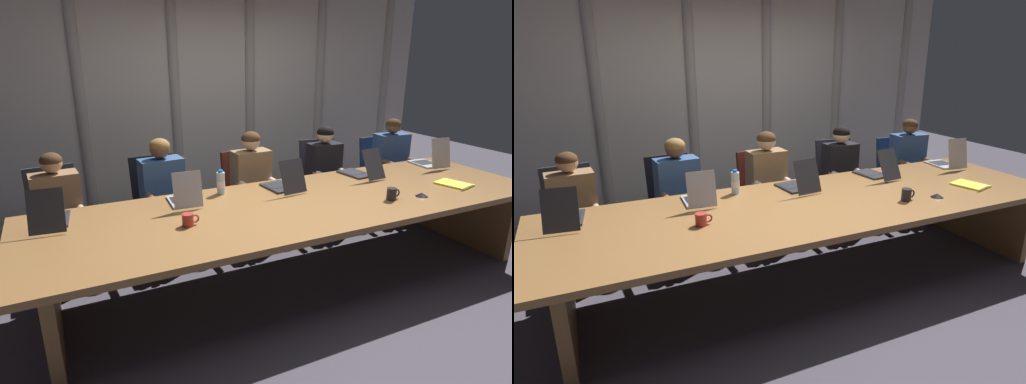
% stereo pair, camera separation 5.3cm
% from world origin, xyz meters
% --- Properties ---
extents(ground_plane, '(12.59, 12.59, 0.00)m').
position_xyz_m(ground_plane, '(0.00, 0.00, 0.00)').
color(ground_plane, '#47424C').
extents(conference_table, '(4.49, 1.36, 0.74)m').
position_xyz_m(conference_table, '(0.00, 0.00, 0.61)').
color(conference_table, olive).
rests_on(conference_table, ground_plane).
extents(curtain_backdrop, '(6.30, 0.17, 2.93)m').
position_xyz_m(curtain_backdrop, '(0.01, 2.21, 1.46)').
color(curtain_backdrop, beige).
rests_on(curtain_backdrop, ground_plane).
extents(laptop_left_end, '(0.29, 0.49, 0.31)m').
position_xyz_m(laptop_left_end, '(-1.93, 0.37, 0.80)').
color(laptop_left_end, '#2D2D33').
rests_on(laptop_left_end, conference_table).
extents(laptop_left_mid, '(0.25, 0.38, 0.31)m').
position_xyz_m(laptop_left_mid, '(-0.91, 0.38, 0.80)').
color(laptop_left_mid, '#A8ADB7').
rests_on(laptop_left_mid, conference_table).
extents(laptop_center, '(0.28, 0.45, 0.30)m').
position_xyz_m(laptop_center, '(0.02, 0.36, 0.80)').
color(laptop_center, '#2D2D33').
rests_on(laptop_center, conference_table).
extents(laptop_right_mid, '(0.28, 0.49, 0.30)m').
position_xyz_m(laptop_right_mid, '(0.94, 0.41, 0.80)').
color(laptop_right_mid, '#2D2D33').
rests_on(laptop_right_mid, conference_table).
extents(laptop_right_end, '(0.27, 0.44, 0.33)m').
position_xyz_m(laptop_right_end, '(1.89, 0.40, 0.81)').
color(laptop_right_end, '#BCBCC1').
rests_on(laptop_right_end, conference_table).
extents(office_chair_left_end, '(0.60, 0.60, 0.96)m').
position_xyz_m(office_chair_left_end, '(-1.89, 1.11, 0.36)').
color(office_chair_left_end, '#2D2D38').
rests_on(office_chair_left_end, ground_plane).
extents(office_chair_left_mid, '(0.60, 0.60, 0.97)m').
position_xyz_m(office_chair_left_mid, '(-0.97, 1.11, 0.36)').
color(office_chair_left_mid, black).
rests_on(office_chair_left_mid, ground_plane).
extents(office_chair_center, '(0.60, 0.60, 0.92)m').
position_xyz_m(office_chair_center, '(-0.01, 1.11, 0.35)').
color(office_chair_center, '#511E19').
rests_on(office_chair_center, ground_plane).
extents(office_chair_right_mid, '(0.60, 0.61, 0.96)m').
position_xyz_m(office_chair_right_mid, '(0.97, 1.11, 0.36)').
color(office_chair_right_mid, '#2D2D38').
rests_on(office_chair_right_mid, ground_plane).
extents(office_chair_right_end, '(0.60, 0.60, 0.92)m').
position_xyz_m(office_chair_right_end, '(1.87, 1.11, 0.35)').
color(office_chair_right_end, navy).
rests_on(office_chair_right_end, ground_plane).
extents(person_left_end, '(0.43, 0.57, 1.14)m').
position_xyz_m(person_left_end, '(-1.87, 0.95, 0.64)').
color(person_left_end, olive).
rests_on(person_left_end, ground_plane).
extents(person_left_mid, '(0.44, 0.57, 1.18)m').
position_xyz_m(person_left_mid, '(-0.93, 0.96, 0.67)').
color(person_left_mid, '#335184').
rests_on(person_left_mid, ground_plane).
extents(person_center, '(0.41, 0.55, 1.17)m').
position_xyz_m(person_center, '(0.01, 0.96, 0.67)').
color(person_center, olive).
rests_on(person_center, ground_plane).
extents(person_right_mid, '(0.38, 0.55, 1.16)m').
position_xyz_m(person_right_mid, '(0.93, 0.95, 0.66)').
color(person_right_mid, black).
rests_on(person_right_mid, ground_plane).
extents(person_right_end, '(0.45, 0.57, 1.18)m').
position_xyz_m(person_right_end, '(1.91, 0.96, 0.66)').
color(person_right_end, '#335184').
rests_on(person_right_end, ground_plane).
extents(water_bottle_primary, '(0.07, 0.07, 0.22)m').
position_xyz_m(water_bottle_primary, '(-0.54, 0.50, 0.84)').
color(water_bottle_primary, silver).
rests_on(water_bottle_primary, conference_table).
extents(coffee_mug_near, '(0.13, 0.09, 0.09)m').
position_xyz_m(coffee_mug_near, '(-1.02, -0.08, 0.79)').
color(coffee_mug_near, '#B2332D').
rests_on(coffee_mug_near, conference_table).
extents(coffee_mug_far, '(0.13, 0.08, 0.11)m').
position_xyz_m(coffee_mug_far, '(0.72, -0.29, 0.80)').
color(coffee_mug_far, black).
rests_on(coffee_mug_far, conference_table).
extents(conference_mic_left_side, '(0.11, 0.11, 0.03)m').
position_xyz_m(conference_mic_left_side, '(1.01, -0.34, 0.76)').
color(conference_mic_left_side, black).
rests_on(conference_mic_left_side, conference_table).
extents(spiral_notepad, '(0.29, 0.35, 0.03)m').
position_xyz_m(spiral_notepad, '(1.55, -0.22, 0.75)').
color(spiral_notepad, yellow).
rests_on(spiral_notepad, conference_table).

